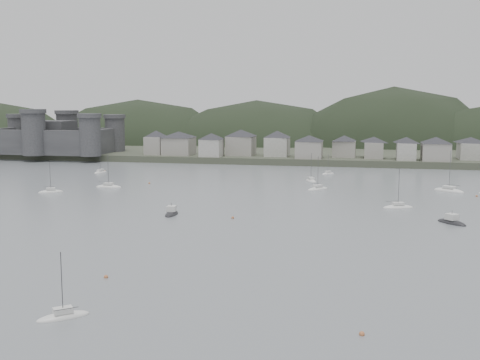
# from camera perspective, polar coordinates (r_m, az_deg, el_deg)

# --- Properties ---
(ground) EXTENTS (900.00, 900.00, 0.00)m
(ground) POSITION_cam_1_polar(r_m,az_deg,el_deg) (97.69, -9.48, -9.21)
(ground) COLOR slate
(ground) RESTS_ON ground
(far_shore_land) EXTENTS (900.00, 250.00, 3.00)m
(far_shore_land) POSITION_cam_1_polar(r_m,az_deg,el_deg) (384.29, 6.97, 3.57)
(far_shore_land) COLOR #383D2D
(far_shore_land) RESTS_ON ground
(forested_ridge) EXTENTS (851.55, 103.94, 102.57)m
(forested_ridge) POSITION_cam_1_polar(r_m,az_deg,el_deg) (359.60, 7.33, 1.25)
(forested_ridge) COLOR black
(forested_ridge) RESTS_ON ground
(castle) EXTENTS (66.00, 43.00, 20.00)m
(castle) POSITION_cam_1_polar(r_m,az_deg,el_deg) (308.84, -17.98, 4.05)
(castle) COLOR #38383B
(castle) RESTS_ON far_shore_land
(waterfront_town) EXTENTS (451.48, 28.46, 12.92)m
(waterfront_town) POSITION_cam_1_polar(r_m,az_deg,el_deg) (271.25, 15.50, 3.22)
(waterfront_town) COLOR gray
(waterfront_town) RESTS_ON far_shore_land
(sailboat_lead) EXTENTS (7.69, 6.23, 10.42)m
(sailboat_lead) POSITION_cam_1_polar(r_m,az_deg,el_deg) (192.70, -18.04, -1.10)
(sailboat_lead) COLOR silver
(sailboat_lead) RESTS_ON ground
(moored_fleet) EXTENTS (262.55, 169.93, 13.94)m
(moored_fleet) POSITION_cam_1_polar(r_m,az_deg,el_deg) (164.71, -0.23, -2.16)
(moored_fleet) COLOR silver
(moored_fleet) RESTS_ON ground
(motor_launch_near) EXTENTS (7.47, 7.98, 3.92)m
(motor_launch_near) POSITION_cam_1_polar(r_m,az_deg,el_deg) (145.14, 20.02, -3.90)
(motor_launch_near) COLOR black
(motor_launch_near) RESTS_ON ground
(motor_launch_far) EXTENTS (3.37, 7.93, 3.85)m
(motor_launch_far) POSITION_cam_1_polar(r_m,az_deg,el_deg) (147.99, -6.72, -3.28)
(motor_launch_far) COLOR black
(motor_launch_far) RESTS_ON ground
(mooring_buoys) EXTENTS (162.65, 152.41, 0.70)m
(mooring_buoys) POSITION_cam_1_polar(r_m,az_deg,el_deg) (149.83, -1.45, -3.15)
(mooring_buoys) COLOR #B3673B
(mooring_buoys) RESTS_ON ground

